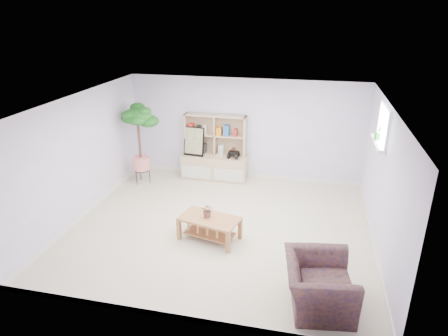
% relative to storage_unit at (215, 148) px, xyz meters
% --- Properties ---
extents(floor, '(5.50, 5.00, 0.01)m').
position_rel_storage_unit_xyz_m(floor, '(0.67, -2.24, -0.78)').
color(floor, beige).
rests_on(floor, ground).
extents(ceiling, '(5.50, 5.00, 0.01)m').
position_rel_storage_unit_xyz_m(ceiling, '(0.67, -2.24, 1.62)').
color(ceiling, white).
rests_on(ceiling, walls).
extents(walls, '(5.51, 5.01, 2.40)m').
position_rel_storage_unit_xyz_m(walls, '(0.67, -2.24, 0.42)').
color(walls, white).
rests_on(walls, floor).
extents(baseboard, '(5.50, 5.00, 0.10)m').
position_rel_storage_unit_xyz_m(baseboard, '(0.67, -2.24, -0.73)').
color(baseboard, white).
rests_on(baseboard, floor).
extents(window, '(0.10, 0.98, 0.68)m').
position_rel_storage_unit_xyz_m(window, '(3.40, -1.64, 1.22)').
color(window, silver).
rests_on(window, walls).
extents(window_sill, '(0.14, 1.00, 0.04)m').
position_rel_storage_unit_xyz_m(window_sill, '(3.34, -1.64, 0.90)').
color(window_sill, white).
rests_on(window_sill, walls).
extents(storage_unit, '(1.56, 0.53, 1.56)m').
position_rel_storage_unit_xyz_m(storage_unit, '(0.00, 0.00, 0.00)').
color(storage_unit, tan).
rests_on(storage_unit, floor).
extents(poster, '(0.51, 0.17, 0.69)m').
position_rel_storage_unit_xyz_m(poster, '(-0.48, -0.08, 0.15)').
color(poster, yellow).
rests_on(poster, storage_unit).
extents(toy_truck, '(0.37, 0.27, 0.18)m').
position_rel_storage_unit_xyz_m(toy_truck, '(0.47, -0.05, -0.10)').
color(toy_truck, black).
rests_on(toy_truck, storage_unit).
extents(coffee_table, '(1.14, 0.79, 0.42)m').
position_rel_storage_unit_xyz_m(coffee_table, '(0.57, -2.69, -0.57)').
color(coffee_table, '#9F653C').
rests_on(coffee_table, floor).
extents(table_plant, '(0.25, 0.22, 0.25)m').
position_rel_storage_unit_xyz_m(table_plant, '(0.54, -2.66, -0.23)').
color(table_plant, '#1E591B').
rests_on(table_plant, coffee_table).
extents(floor_tree, '(0.76, 0.76, 1.88)m').
position_rel_storage_unit_xyz_m(floor_tree, '(-1.61, -0.64, 0.16)').
color(floor_tree, '#164F1E').
rests_on(floor_tree, floor).
extents(armchair, '(1.05, 1.17, 0.78)m').
position_rel_storage_unit_xyz_m(armchair, '(2.47, -4.02, -0.39)').
color(armchair, '#1A1A3B').
rests_on(armchair, floor).
extents(sill_plant, '(0.17, 0.16, 0.26)m').
position_rel_storage_unit_xyz_m(sill_plant, '(3.34, -1.53, 1.05)').
color(sill_plant, '#164F1E').
rests_on(sill_plant, window_sill).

